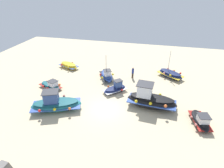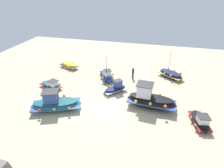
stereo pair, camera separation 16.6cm
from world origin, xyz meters
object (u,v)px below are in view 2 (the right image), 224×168
object	(u,v)px
fishing_boat_0	(51,85)
fishing_boat_3	(200,121)
fishing_boat_1	(107,75)
fishing_boat_2	(171,74)
fishing_boat_4	(69,65)
fishing_boat_5	(150,100)
fishing_boat_6	(115,89)
fishing_boat_7	(55,104)
person_walking	(133,72)

from	to	relation	value
fishing_boat_0	fishing_boat_3	size ratio (longest dim) A/B	1.03
fishing_boat_1	fishing_boat_2	world-z (taller)	fishing_boat_2
fishing_boat_4	fishing_boat_5	world-z (taller)	fishing_boat_5
fishing_boat_6	fishing_boat_7	size ratio (longest dim) A/B	0.54
fishing_boat_1	fishing_boat_5	distance (m)	8.29
fishing_boat_3	fishing_boat_4	bearing A→B (deg)	-128.79
fishing_boat_1	fishing_boat_0	bearing A→B (deg)	-83.24
fishing_boat_4	person_walking	world-z (taller)	person_walking
fishing_boat_3	person_walking	bearing A→B (deg)	-148.05
fishing_boat_2	fishing_boat_6	world-z (taller)	fishing_boat_2
fishing_boat_1	fishing_boat_7	bearing A→B (deg)	-50.44
fishing_boat_0	fishing_boat_7	distance (m)	4.81
fishing_boat_6	fishing_boat_0	bearing A→B (deg)	143.64
fishing_boat_3	fishing_boat_5	bearing A→B (deg)	-121.06
fishing_boat_4	fishing_boat_7	distance (m)	10.88
fishing_boat_0	fishing_boat_6	distance (m)	8.35
fishing_boat_0	fishing_boat_2	size ratio (longest dim) A/B	0.91
fishing_boat_1	fishing_boat_2	size ratio (longest dim) A/B	1.00
fishing_boat_0	fishing_boat_1	size ratio (longest dim) A/B	0.91
fishing_boat_2	person_walking	world-z (taller)	fishing_boat_2
fishing_boat_4	fishing_boat_1	bearing A→B (deg)	-175.39
fishing_boat_3	fishing_boat_7	world-z (taller)	fishing_boat_7
fishing_boat_0	fishing_boat_6	xyz separation A→B (m)	(-8.28, -1.11, 0.04)
fishing_boat_6	fishing_boat_1	bearing A→B (deg)	77.92
fishing_boat_0	fishing_boat_2	xyz separation A→B (m)	(-15.04, -6.88, 0.07)
fishing_boat_1	fishing_boat_6	xyz separation A→B (m)	(-1.98, 3.17, -0.04)
fishing_boat_4	fishing_boat_5	xyz separation A→B (m)	(-13.22, 7.48, 0.51)
fishing_boat_6	person_walking	world-z (taller)	person_walking
fishing_boat_2	person_walking	distance (m)	5.46
fishing_boat_0	fishing_boat_2	bearing A→B (deg)	46.44
fishing_boat_4	fishing_boat_7	size ratio (longest dim) A/B	0.64
fishing_boat_7	person_walking	size ratio (longest dim) A/B	3.41
fishing_boat_0	fishing_boat_5	distance (m)	12.71
fishing_boat_6	fishing_boat_7	distance (m)	7.37
fishing_boat_0	fishing_boat_4	size ratio (longest dim) A/B	0.97
fishing_boat_2	fishing_boat_6	size ratio (longest dim) A/B	1.25
person_walking	fishing_boat_2	bearing A→B (deg)	132.71
fishing_boat_2	person_walking	bearing A→B (deg)	-126.85
fishing_boat_7	person_walking	bearing A→B (deg)	-148.62
fishing_boat_7	fishing_boat_5	bearing A→B (deg)	174.79
fishing_boat_3	fishing_boat_7	size ratio (longest dim) A/B	0.60
fishing_boat_2	fishing_boat_4	size ratio (longest dim) A/B	1.06
fishing_boat_2	fishing_boat_1	bearing A→B (deg)	-126.85
fishing_boat_4	fishing_boat_3	bearing A→B (deg)	175.41
fishing_boat_0	fishing_boat_2	world-z (taller)	fishing_boat_2
fishing_boat_1	person_walking	world-z (taller)	fishing_boat_1
fishing_boat_0	fishing_boat_7	xyz separation A→B (m)	(-2.84, 3.87, 0.27)
fishing_boat_0	person_walking	xyz separation A→B (m)	(-9.82, -5.33, 0.53)
fishing_boat_2	fishing_boat_4	distance (m)	15.61
fishing_boat_3	fishing_boat_4	distance (m)	20.30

